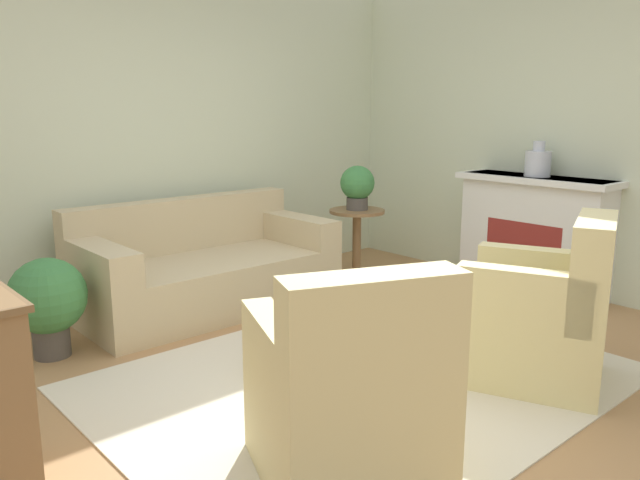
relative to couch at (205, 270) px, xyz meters
The scene contains 13 objects.
ground_plane 1.88m from the couch, 91.47° to the right, with size 16.00×16.00×0.00m, color #AD7F51.
wall_back 1.29m from the couch, 93.95° to the left, with size 8.96×0.12×2.80m.
wall_right 3.39m from the couch, 35.17° to the right, with size 0.12×9.23×2.80m.
rug 1.88m from the couch, 91.47° to the right, with size 3.01×2.33×0.01m.
couch is the anchor object (origin of this frame).
armchair_left 2.70m from the couch, 108.34° to the right, with size 0.96×1.00×1.00m.
armchair_right 2.67m from the couch, 73.60° to the right, with size 0.96×1.00×1.00m.
ottoman_table 1.63m from the couch, 89.55° to the right, with size 0.86×0.86×0.41m.
side_table 1.52m from the couch, ahead, with size 0.51×0.51×0.67m.
fireplace 2.85m from the couch, 32.92° to the right, with size 0.44×1.37×1.02m.
vase_mantel_near 2.95m from the couch, 33.09° to the right, with size 0.22×0.22×0.30m.
potted_plant_on_side_table 1.62m from the couch, ahead, with size 0.32×0.32×0.41m.
potted_plant_floor 1.33m from the couch, 169.53° to the right, with size 0.50×0.50×0.66m.
Camera 1 is at (-2.50, -2.44, 1.61)m, focal length 35.00 mm.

